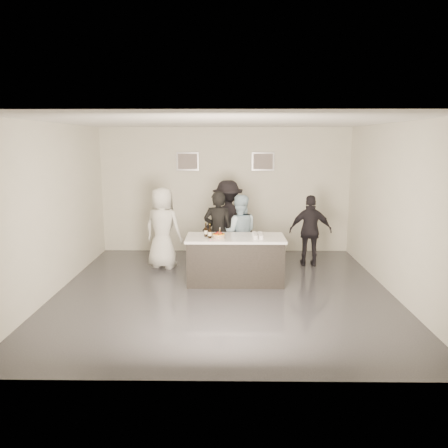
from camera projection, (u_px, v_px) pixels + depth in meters
The scene contains 19 objects.
floor at pixel (224, 291), 7.90m from camera, with size 6.00×6.00×0.00m, color #3D3D42.
ceiling at pixel (224, 122), 7.34m from camera, with size 6.00×6.00×0.00m, color white.
wall_back at pixel (225, 190), 10.57m from camera, with size 6.00×0.04×3.00m, color silver.
wall_front at pixel (220, 253), 4.67m from camera, with size 6.00×0.04×3.00m, color silver.
wall_left at pixel (53, 209), 7.66m from camera, with size 0.04×6.00×3.00m, color silver.
wall_right at pixel (396, 210), 7.58m from camera, with size 0.04×6.00×3.00m, color silver.
picture_left at pixel (188, 161), 10.42m from camera, with size 0.54×0.04×0.44m, color #B2B2B7.
picture_right at pixel (263, 161), 10.40m from camera, with size 0.54×0.04×0.44m, color #B2B2B7.
bar_counter at pixel (235, 260), 8.34m from camera, with size 1.86×0.86×0.90m, color white.
cake at pixel (219, 236), 8.14m from camera, with size 0.23×0.23×0.07m, color #FBA01A.
beer_bottle_a at pixel (206, 230), 8.24m from camera, with size 0.07×0.07×0.26m, color black.
beer_bottle_b at pixel (210, 231), 8.10m from camera, with size 0.07×0.07×0.26m, color black.
tumbler_cluster at pixel (258, 235), 8.17m from camera, with size 0.19×0.40×0.08m, color #C46012.
candles at pixel (215, 240), 7.96m from camera, with size 0.24×0.08×0.01m, color pink.
person_main_black at pixel (218, 231), 9.01m from camera, with size 0.61×0.40×1.68m, color black.
person_main_blue at pixel (239, 233), 9.11m from camera, with size 0.78×0.60×1.60m, color silver.
person_guest_left at pixel (163, 228), 9.27m from camera, with size 0.84×0.55×1.73m, color white.
person_guest_right at pixel (310, 231), 9.42m from camera, with size 0.91×0.38×1.55m, color black.
person_guest_back at pixel (228, 222), 9.69m from camera, with size 1.19×0.68×1.84m, color black.
Camera 1 is at (0.10, -7.53, 2.69)m, focal length 35.00 mm.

